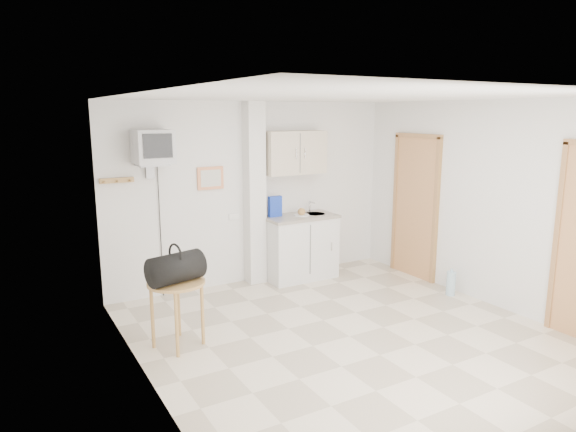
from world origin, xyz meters
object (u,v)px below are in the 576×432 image
water_bottle (451,283)px  round_table (177,291)px  crt_television (153,148)px  duffel_bag (176,268)px

water_bottle → round_table: bearing=174.6°
crt_television → water_bottle: crt_television is taller
round_table → duffel_bag: 0.26m
round_table → water_bottle: round_table is taller
crt_television → round_table: 1.90m
crt_television → duffel_bag: bearing=-98.7°
round_table → duffel_bag: size_ratio=1.16×
round_table → water_bottle: size_ratio=1.95×
duffel_bag → water_bottle: duffel_bag is taller
duffel_bag → water_bottle: bearing=-19.3°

